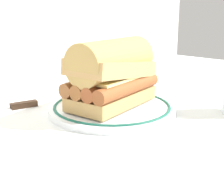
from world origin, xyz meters
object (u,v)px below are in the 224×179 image
(salt_shaker, at_px, (76,69))
(plate, at_px, (112,107))
(sausage_sandwich, at_px, (112,73))
(butter_knife, at_px, (10,108))

(salt_shaker, bearing_deg, plate, -116.05)
(plate, distance_m, sausage_sandwich, 0.07)
(sausage_sandwich, bearing_deg, butter_knife, 123.62)
(plate, distance_m, salt_shaker, 0.28)
(plate, relative_size, butter_knife, 1.82)
(sausage_sandwich, xyz_separation_m, salt_shaker, (0.12, 0.25, -0.04))
(plate, relative_size, salt_shaker, 3.41)
(sausage_sandwich, xyz_separation_m, butter_knife, (-0.13, 0.16, -0.07))
(salt_shaker, distance_m, butter_knife, 0.27)
(sausage_sandwich, relative_size, salt_shaker, 2.66)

